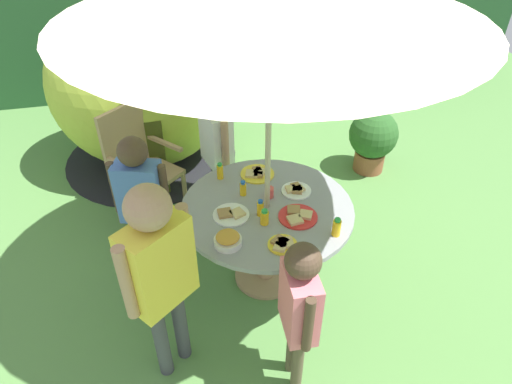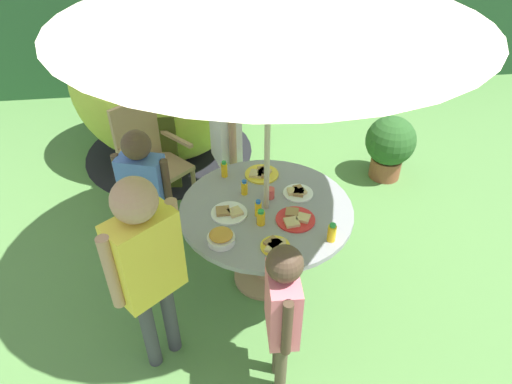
{
  "view_description": "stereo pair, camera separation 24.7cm",
  "coord_description": "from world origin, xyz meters",
  "px_view_note": "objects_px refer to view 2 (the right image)",
  "views": [
    {
      "loc": [
        -0.61,
        -2.29,
        2.6
      ],
      "look_at": [
        -0.06,
        0.07,
        0.77
      ],
      "focal_mm": 31.73,
      "sensor_mm": 36.0,
      "label": 1
    },
    {
      "loc": [
        -0.36,
        -2.33,
        2.6
      ],
      "look_at": [
        -0.06,
        0.07,
        0.77
      ],
      "focal_mm": 31.73,
      "sensor_mm": 36.0,
      "label": 2
    }
  ],
  "objects_px": {
    "child_in_yellow_shirt": "(146,257)",
    "child_in_pink_shirt": "(282,305)",
    "dome_tent": "(161,82)",
    "snack_bowl": "(221,237)",
    "garden_table": "(266,223)",
    "plate_center_back": "(261,174)",
    "juice_bottle_mid_left": "(244,188)",
    "juice_bottle_front_edge": "(258,208)",
    "wooden_chair": "(149,155)",
    "juice_bottle_far_left": "(261,218)",
    "plate_far_right": "(295,219)",
    "plate_back_edge": "(298,192)",
    "child_in_white_shirt": "(226,137)",
    "juice_bottle_mid_right": "(332,233)",
    "potted_plant": "(390,145)",
    "juice_bottle_near_left": "(224,169)",
    "plate_near_right": "(275,246)",
    "cup_near": "(270,193)",
    "plate_center_front": "(229,213)",
    "child_in_blue_shirt": "(144,185)"
  },
  "relations": [
    {
      "from": "child_in_yellow_shirt",
      "to": "child_in_pink_shirt",
      "type": "height_order",
      "value": "child_in_yellow_shirt"
    },
    {
      "from": "dome_tent",
      "to": "snack_bowl",
      "type": "bearing_deg",
      "value": -70.99
    },
    {
      "from": "garden_table",
      "to": "plate_center_back",
      "type": "height_order",
      "value": "plate_center_back"
    },
    {
      "from": "juice_bottle_mid_left",
      "to": "juice_bottle_front_edge",
      "type": "distance_m",
      "value": 0.25
    },
    {
      "from": "wooden_chair",
      "to": "juice_bottle_far_left",
      "type": "xyz_separation_m",
      "value": [
        0.79,
        -1.12,
        0.17
      ]
    },
    {
      "from": "plate_far_right",
      "to": "plate_back_edge",
      "type": "bearing_deg",
      "value": 75.4
    },
    {
      "from": "plate_back_edge",
      "to": "snack_bowl",
      "type": "bearing_deg",
      "value": -143.07
    },
    {
      "from": "child_in_white_shirt",
      "to": "juice_bottle_front_edge",
      "type": "bearing_deg",
      "value": -5.03
    },
    {
      "from": "plate_far_right",
      "to": "juice_bottle_front_edge",
      "type": "distance_m",
      "value": 0.25
    },
    {
      "from": "juice_bottle_far_left",
      "to": "juice_bottle_mid_right",
      "type": "relative_size",
      "value": 0.85
    },
    {
      "from": "potted_plant",
      "to": "child_in_pink_shirt",
      "type": "distance_m",
      "value": 2.49
    },
    {
      "from": "child_in_pink_shirt",
      "to": "juice_bottle_mid_left",
      "type": "height_order",
      "value": "child_in_pink_shirt"
    },
    {
      "from": "snack_bowl",
      "to": "juice_bottle_near_left",
      "type": "relative_size",
      "value": 1.34
    },
    {
      "from": "juice_bottle_front_edge",
      "to": "plate_center_back",
      "type": "bearing_deg",
      "value": 79.65
    },
    {
      "from": "child_in_white_shirt",
      "to": "plate_near_right",
      "type": "xyz_separation_m",
      "value": [
        0.21,
        -1.22,
        -0.07
      ]
    },
    {
      "from": "wooden_chair",
      "to": "plate_far_right",
      "type": "xyz_separation_m",
      "value": [
        1.02,
        -1.12,
        0.13
      ]
    },
    {
      "from": "juice_bottle_far_left",
      "to": "cup_near",
      "type": "height_order",
      "value": "juice_bottle_far_left"
    },
    {
      "from": "wooden_chair",
      "to": "snack_bowl",
      "type": "relative_size",
      "value": 5.97
    },
    {
      "from": "plate_near_right",
      "to": "juice_bottle_near_left",
      "type": "relative_size",
      "value": 1.43
    },
    {
      "from": "snack_bowl",
      "to": "plate_center_front",
      "type": "bearing_deg",
      "value": 75.67
    },
    {
      "from": "wooden_chair",
      "to": "plate_near_right",
      "type": "relative_size",
      "value": 5.61
    },
    {
      "from": "dome_tent",
      "to": "juice_bottle_front_edge",
      "type": "distance_m",
      "value": 2.11
    },
    {
      "from": "juice_bottle_mid_right",
      "to": "plate_back_edge",
      "type": "bearing_deg",
      "value": 102.63
    },
    {
      "from": "snack_bowl",
      "to": "plate_center_back",
      "type": "height_order",
      "value": "snack_bowl"
    },
    {
      "from": "juice_bottle_far_left",
      "to": "juice_bottle_mid_right",
      "type": "bearing_deg",
      "value": -26.64
    },
    {
      "from": "plate_center_front",
      "to": "plate_near_right",
      "type": "height_order",
      "value": "same"
    },
    {
      "from": "plate_far_right",
      "to": "juice_bottle_mid_right",
      "type": "height_order",
      "value": "juice_bottle_mid_right"
    },
    {
      "from": "wooden_chair",
      "to": "potted_plant",
      "type": "distance_m",
      "value": 2.24
    },
    {
      "from": "child_in_white_shirt",
      "to": "juice_bottle_far_left",
      "type": "height_order",
      "value": "child_in_white_shirt"
    },
    {
      "from": "plate_center_front",
      "to": "child_in_white_shirt",
      "type": "bearing_deg",
      "value": 87.11
    },
    {
      "from": "child_in_blue_shirt",
      "to": "plate_back_edge",
      "type": "xyz_separation_m",
      "value": [
        1.06,
        -0.15,
        -0.05
      ]
    },
    {
      "from": "child_in_blue_shirt",
      "to": "juice_bottle_mid_left",
      "type": "distance_m",
      "value": 0.7
    },
    {
      "from": "wooden_chair",
      "to": "garden_table",
      "type": "bearing_deg",
      "value": -90.0
    },
    {
      "from": "potted_plant",
      "to": "child_in_yellow_shirt",
      "type": "distance_m",
      "value": 2.79
    },
    {
      "from": "child_in_white_shirt",
      "to": "dome_tent",
      "type": "bearing_deg",
      "value": -167.14
    },
    {
      "from": "potted_plant",
      "to": "child_in_white_shirt",
      "type": "distance_m",
      "value": 1.67
    },
    {
      "from": "child_in_white_shirt",
      "to": "child_in_pink_shirt",
      "type": "bearing_deg",
      "value": -8.22
    },
    {
      "from": "child_in_pink_shirt",
      "to": "plate_far_right",
      "type": "height_order",
      "value": "child_in_pink_shirt"
    },
    {
      "from": "cup_near",
      "to": "wooden_chair",
      "type": "bearing_deg",
      "value": 136.11
    },
    {
      "from": "potted_plant",
      "to": "juice_bottle_mid_left",
      "type": "height_order",
      "value": "juice_bottle_mid_left"
    },
    {
      "from": "child_in_blue_shirt",
      "to": "plate_near_right",
      "type": "relative_size",
      "value": 6.43
    },
    {
      "from": "child_in_blue_shirt",
      "to": "juice_bottle_far_left",
      "type": "xyz_separation_m",
      "value": [
        0.76,
        -0.43,
        -0.01
      ]
    },
    {
      "from": "juice_bottle_mid_left",
      "to": "dome_tent",
      "type": "bearing_deg",
      "value": 110.01
    },
    {
      "from": "snack_bowl",
      "to": "juice_bottle_far_left",
      "type": "xyz_separation_m",
      "value": [
        0.26,
        0.14,
        0.01
      ]
    },
    {
      "from": "child_in_white_shirt",
      "to": "plate_near_right",
      "type": "distance_m",
      "value": 1.23
    },
    {
      "from": "potted_plant",
      "to": "juice_bottle_far_left",
      "type": "height_order",
      "value": "juice_bottle_far_left"
    },
    {
      "from": "garden_table",
      "to": "potted_plant",
      "type": "xyz_separation_m",
      "value": [
        1.37,
        1.19,
        -0.19
      ]
    },
    {
      "from": "dome_tent",
      "to": "juice_bottle_near_left",
      "type": "relative_size",
      "value": 15.54
    },
    {
      "from": "juice_bottle_mid_left",
      "to": "juice_bottle_mid_right",
      "type": "relative_size",
      "value": 0.86
    },
    {
      "from": "dome_tent",
      "to": "plate_center_back",
      "type": "distance_m",
      "value": 1.73
    }
  ]
}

